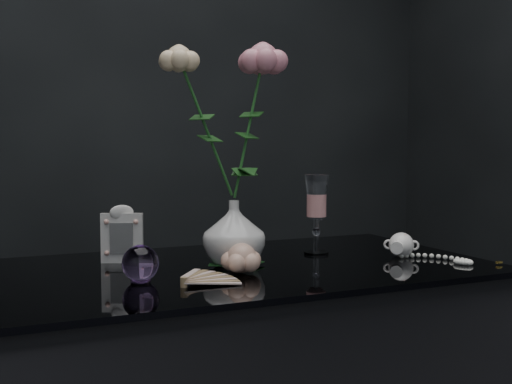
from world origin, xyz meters
name	(u,v)px	position (x,y,z in m)	size (l,w,h in m)	color
vase	(234,233)	(-0.01, 0.05, 0.83)	(0.13, 0.13, 0.14)	silver
wine_glass	(316,215)	(0.21, 0.10, 0.86)	(0.06, 0.06, 0.19)	white
picture_frame	(122,234)	(-0.23, 0.18, 0.83)	(0.09, 0.07, 0.13)	silver
paperweight	(140,263)	(-0.23, -0.02, 0.80)	(0.07, 0.07, 0.07)	#AF7FCE
paper_fan	(184,281)	(-0.17, -0.10, 0.77)	(0.21, 0.16, 0.02)	beige
loose_rose	(242,258)	(-0.03, -0.03, 0.79)	(0.14, 0.18, 0.06)	#DCA78E
pearl_jar	(401,244)	(0.38, 0.00, 0.79)	(0.20, 0.21, 0.06)	white
roses	(231,111)	(-0.02, 0.06, 1.09)	(0.28, 0.12, 0.39)	beige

